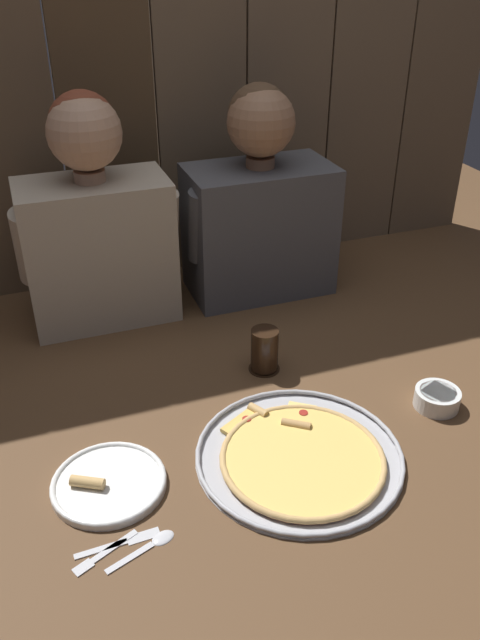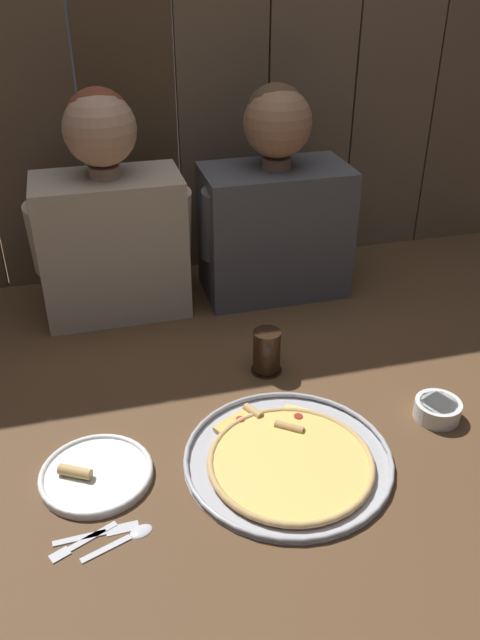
# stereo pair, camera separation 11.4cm
# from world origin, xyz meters

# --- Properties ---
(ground_plane) EXTENTS (3.20, 3.20, 0.00)m
(ground_plane) POSITION_xyz_m (0.00, 0.00, 0.00)
(ground_plane) COLOR brown
(pizza_tray) EXTENTS (0.43, 0.43, 0.03)m
(pizza_tray) POSITION_xyz_m (0.04, -0.19, 0.01)
(pizza_tray) COLOR #B2B2B7
(pizza_tray) RESTS_ON ground
(dinner_plate) EXTENTS (0.23, 0.23, 0.03)m
(dinner_plate) POSITION_xyz_m (-0.35, -0.13, 0.01)
(dinner_plate) COLOR white
(dinner_plate) RESTS_ON ground
(drinking_glass) EXTENTS (0.08, 0.08, 0.11)m
(drinking_glass) POSITION_xyz_m (0.09, 0.14, 0.06)
(drinking_glass) COLOR black
(drinking_glass) RESTS_ON ground
(dipping_bowl) EXTENTS (0.10, 0.10, 0.04)m
(dipping_bowl) POSITION_xyz_m (0.41, -0.14, 0.02)
(dipping_bowl) COLOR white
(dipping_bowl) RESTS_ON ground
(table_fork) EXTENTS (0.13, 0.07, 0.01)m
(table_fork) POSITION_xyz_m (-0.39, -0.29, 0.00)
(table_fork) COLOR silver
(table_fork) RESTS_ON ground
(table_knife) EXTENTS (0.16, 0.02, 0.01)m
(table_knife) POSITION_xyz_m (-0.36, -0.28, 0.00)
(table_knife) COLOR silver
(table_knife) RESTS_ON ground
(table_spoon) EXTENTS (0.14, 0.07, 0.01)m
(table_spoon) POSITION_xyz_m (-0.30, -0.30, 0.00)
(table_spoon) COLOR silver
(table_spoon) RESTS_ON ground
(diner_left) EXTENTS (0.43, 0.22, 0.62)m
(diner_left) POSITION_xyz_m (-0.23, 0.54, 0.28)
(diner_left) COLOR #B2A38E
(diner_left) RESTS_ON ground
(diner_right) EXTENTS (0.45, 0.23, 0.60)m
(diner_right) POSITION_xyz_m (0.23, 0.54, 0.27)
(diner_right) COLOR #4C4C51
(diner_right) RESTS_ON ground
(wooden_backdrop_wall) EXTENTS (2.19, 0.03, 1.27)m
(wooden_backdrop_wall) POSITION_xyz_m (0.00, 0.78, 0.63)
(wooden_backdrop_wall) COLOR brown
(wooden_backdrop_wall) RESTS_ON ground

